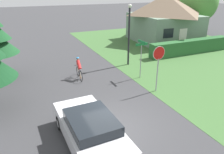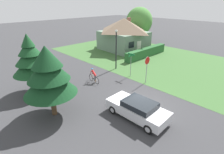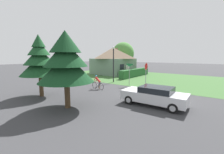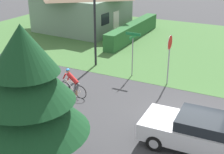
% 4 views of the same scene
% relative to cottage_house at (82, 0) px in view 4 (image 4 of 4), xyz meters
% --- Properties ---
extents(ground_plane, '(140.00, 140.00, 0.00)m').
position_rel_cottage_house_xyz_m(ground_plane, '(-11.99, -12.87, -2.66)').
color(ground_plane, '#38383A').
extents(grass_verge_right, '(16.00, 36.00, 0.01)m').
position_rel_cottage_house_xyz_m(grass_verge_right, '(-0.74, -8.87, -2.66)').
color(grass_verge_right, '#3D6633').
rests_on(grass_verge_right, ground).
extents(cottage_house, '(7.13, 7.84, 5.13)m').
position_rel_cottage_house_xyz_m(cottage_house, '(0.00, 0.00, 0.00)').
color(cottage_house, slate).
rests_on(cottage_house, ground).
extents(hedge_row, '(8.65, 0.90, 1.29)m').
position_rel_cottage_house_xyz_m(hedge_row, '(-0.72, -5.28, -2.02)').
color(hedge_row, '#285B2D').
rests_on(hedge_row, ground).
extents(sedan_left_lane, '(2.03, 4.53, 1.35)m').
position_rel_cottage_house_xyz_m(sedan_left_lane, '(-13.48, -13.66, -1.96)').
color(sedan_left_lane, silver).
rests_on(sedan_left_lane, ground).
extents(cyclist, '(0.44, 1.69, 1.47)m').
position_rel_cottage_house_xyz_m(cyclist, '(-11.97, -6.89, -1.97)').
color(cyclist, black).
rests_on(cyclist, ground).
extents(stop_sign, '(0.80, 0.07, 2.77)m').
position_rel_cottage_house_xyz_m(stop_sign, '(-8.31, -10.67, -0.67)').
color(stop_sign, gray).
rests_on(stop_sign, ground).
extents(street_lamp, '(0.30, 0.30, 4.75)m').
position_rel_cottage_house_xyz_m(street_lamp, '(-7.55, -5.69, 0.14)').
color(street_lamp, black).
rests_on(street_lamp, ground).
extents(street_name_sign, '(0.90, 0.90, 2.59)m').
position_rel_cottage_house_xyz_m(street_name_sign, '(-8.09, -8.46, -0.86)').
color(street_name_sign, gray).
rests_on(street_name_sign, ground).
extents(conifer_tall_near, '(3.62, 3.62, 5.12)m').
position_rel_cottage_house_xyz_m(conifer_tall_near, '(-17.53, -9.19, 0.53)').
color(conifer_tall_near, '#4C3823').
rests_on(conifer_tall_near, ground).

